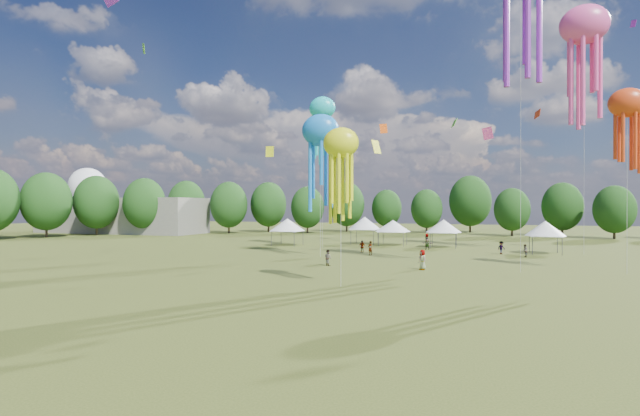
% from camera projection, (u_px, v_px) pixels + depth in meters
% --- Properties ---
extents(ground, '(300.00, 300.00, 0.00)m').
position_uv_depth(ground, '(287.00, 404.00, 13.93)').
color(ground, '#384416').
rests_on(ground, ground).
extents(spectator_near, '(1.00, 0.97, 1.62)m').
position_uv_depth(spectator_near, '(328.00, 258.00, 46.66)').
color(spectator_near, gray).
rests_on(spectator_near, ground).
extents(spectators_far, '(20.58, 27.74, 1.92)m').
position_uv_depth(spectators_far, '(438.00, 247.00, 58.28)').
color(spectators_far, gray).
rests_on(spectators_far, ground).
extents(festival_tents, '(41.45, 12.39, 4.44)m').
position_uv_depth(festival_tents, '(395.00, 225.00, 68.39)').
color(festival_tents, '#47474C').
rests_on(festival_tents, ground).
extents(show_kites, '(39.15, 35.48, 31.87)m').
position_uv_depth(show_kites, '(484.00, 72.00, 52.26)').
color(show_kites, blue).
rests_on(show_kites, ground).
extents(small_kites, '(67.52, 52.77, 41.21)m').
position_uv_depth(small_kites, '(423.00, 13.00, 54.27)').
color(small_kites, blue).
rests_on(small_kites, ground).
extents(treeline, '(201.57, 95.24, 13.43)m').
position_uv_depth(treeline, '(413.00, 204.00, 74.39)').
color(treeline, '#38281C').
rests_on(treeline, ground).
extents(hangar, '(40.00, 12.00, 8.00)m').
position_uv_depth(hangar, '(121.00, 216.00, 105.12)').
color(hangar, gray).
rests_on(hangar, ground).
extents(radome, '(9.00, 9.00, 16.00)m').
position_uv_depth(radome, '(88.00, 191.00, 115.90)').
color(radome, white).
rests_on(radome, ground).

